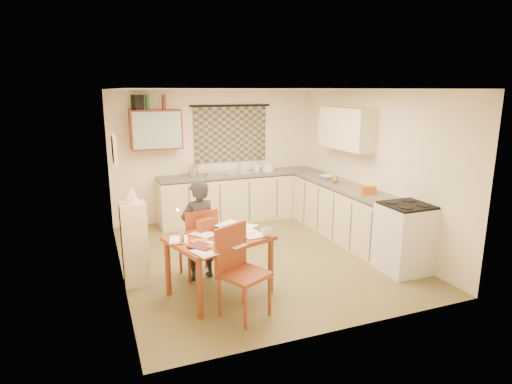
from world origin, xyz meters
name	(u,v)px	position (x,y,z in m)	size (l,w,h in m)	color
floor	(258,257)	(0.00, 0.00, -0.01)	(4.00, 4.50, 0.02)	brown
ceiling	(259,88)	(0.00, 0.00, 2.51)	(4.00, 4.50, 0.02)	white
wall_back	(216,155)	(0.00, 2.26, 1.25)	(4.00, 0.02, 2.50)	#F4E6C7
wall_front	(342,218)	(0.00, -2.26, 1.25)	(4.00, 0.02, 2.50)	#F4E6C7
wall_left	(115,187)	(-2.01, 0.00, 1.25)	(0.02, 4.50, 2.50)	#F4E6C7
wall_right	(372,168)	(2.01, 0.00, 1.25)	(0.02, 4.50, 2.50)	#F4E6C7
window_blind	(231,134)	(0.30, 2.22, 1.65)	(1.45, 0.03, 1.05)	navy
curtain_rod	(231,106)	(0.30, 2.20, 2.20)	(0.04, 0.04, 1.60)	black
wall_cabinet	(156,130)	(-1.15, 2.08, 1.80)	(0.90, 0.34, 0.70)	maroon
wall_cabinet_glass	(157,130)	(-1.15, 1.91, 1.80)	(0.84, 0.02, 0.64)	#99B2A5
upper_cabinet_right	(346,128)	(1.83, 0.55, 1.85)	(0.34, 1.30, 0.70)	beige
framed_print	(114,149)	(-1.97, 0.40, 1.70)	(0.04, 0.50, 0.40)	beige
print_canvas	(116,149)	(-1.95, 0.40, 1.70)	(0.01, 0.42, 0.32)	silver
counter_back	(244,196)	(0.47, 1.95, 0.45)	(3.30, 0.62, 0.92)	beige
counter_right	(349,214)	(1.70, 0.15, 0.45)	(0.62, 2.95, 0.92)	beige
stove	(404,238)	(1.70, -1.23, 0.48)	(0.63, 0.63, 0.97)	white
sink	(240,175)	(0.38, 1.95, 0.88)	(0.55, 0.45, 0.10)	silver
tap	(240,164)	(0.44, 2.13, 1.06)	(0.03, 0.03, 0.28)	silver
dish_rack	(215,174)	(-0.11, 1.95, 0.95)	(0.35, 0.30, 0.06)	silver
kettle	(193,170)	(-0.53, 1.95, 1.04)	(0.18, 0.18, 0.24)	silver
mixing_bowl	(268,167)	(0.98, 1.95, 1.00)	(0.24, 0.24, 0.16)	white
soap_bottle	(256,166)	(0.75, 2.00, 1.02)	(0.10, 0.10, 0.21)	white
bowl	(327,177)	(1.70, 0.90, 0.95)	(0.27, 0.27, 0.06)	white
orange_bag	(368,190)	(1.70, -0.34, 0.98)	(0.22, 0.16, 0.12)	#C16318
fruit_orange	(335,180)	(1.65, 0.54, 0.97)	(0.10, 0.10, 0.10)	#C16318
speaker	(138,102)	(-1.44, 2.08, 2.28)	(0.16, 0.20, 0.26)	black
bottle_green	(147,102)	(-1.27, 2.08, 2.28)	(0.07, 0.07, 0.26)	#195926
bottle_brown	(164,102)	(-0.99, 2.08, 2.28)	(0.07, 0.07, 0.26)	maroon
dining_table	(220,265)	(-0.90, -0.97, 0.38)	(1.35, 1.17, 0.75)	maroon
chair_far	(198,255)	(-1.02, -0.37, 0.30)	(0.48, 0.48, 0.97)	maroon
chair_near	(243,289)	(-0.81, -1.58, 0.32)	(0.63, 0.63, 1.03)	maroon
person	(199,230)	(-1.02, -0.44, 0.68)	(0.55, 0.41, 1.35)	black
shelf_stand	(135,244)	(-1.84, -0.30, 0.55)	(0.32, 0.30, 1.10)	beige
lampshade	(131,195)	(-1.84, -0.30, 1.21)	(0.20, 0.20, 0.22)	beige
letter_rack	(206,225)	(-1.00, -0.72, 0.83)	(0.22, 0.10, 0.16)	maroon
mug	(266,232)	(-0.36, -1.17, 0.80)	(0.14, 0.14, 0.10)	white
magazine	(196,249)	(-1.27, -1.33, 0.76)	(0.34, 0.35, 0.03)	maroon
book	(194,245)	(-1.26, -1.16, 0.76)	(0.23, 0.29, 0.02)	#C16318
orange_box	(212,247)	(-1.09, -1.35, 0.77)	(0.12, 0.08, 0.04)	#C16318
eyeglasses	(243,240)	(-0.68, -1.21, 0.76)	(0.13, 0.04, 0.02)	black
candle_holder	(182,236)	(-1.37, -1.04, 0.84)	(0.06, 0.06, 0.18)	silver
candle	(179,220)	(-1.39, -1.05, 1.04)	(0.02, 0.02, 0.22)	white
candle_flame	(177,210)	(-1.41, -1.05, 1.16)	(0.02, 0.02, 0.02)	#FFCC66
papers	(229,233)	(-0.75, -0.92, 0.76)	(1.23, 1.19, 0.03)	white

